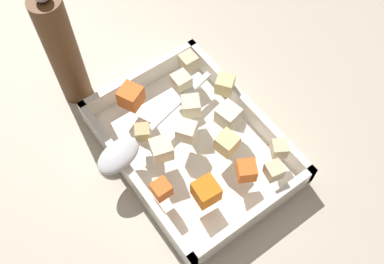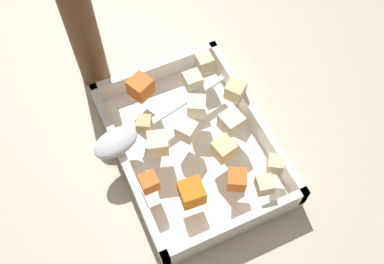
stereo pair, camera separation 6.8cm
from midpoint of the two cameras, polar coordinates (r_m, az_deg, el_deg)
ground_plane at (r=0.74m, az=1.81°, el=-2.29°), size 4.00×4.00×0.00m
baking_dish at (r=0.72m, az=2.69°, el=-2.13°), size 0.32×0.23×0.05m
carrot_chunk_back_center at (r=0.63m, az=3.06°, el=-8.05°), size 0.04×0.04×0.03m
carrot_chunk_corner_se at (r=0.64m, az=-2.50°, el=-6.72°), size 0.02×0.02×0.02m
carrot_chunk_mid_left at (r=0.65m, az=8.76°, el=-6.30°), size 0.04×0.04×0.03m
carrot_chunk_near_left at (r=0.72m, az=-3.94°, el=5.53°), size 0.04×0.04×0.03m
potato_chunk_far_left at (r=0.72m, az=8.24°, el=5.06°), size 0.04×0.04×0.03m
potato_chunk_near_spoon at (r=0.70m, az=3.35°, el=3.09°), size 0.04×0.04×0.03m
potato_chunk_center at (r=0.75m, az=4.21°, el=8.72°), size 0.03×0.03×0.03m
potato_chunk_heap_top at (r=0.66m, az=-1.48°, el=-1.74°), size 0.04×0.04×0.03m
potato_chunk_corner_sw at (r=0.65m, az=12.26°, el=-6.91°), size 0.03×0.03×0.02m
potato_chunk_heap_side at (r=0.69m, az=-3.39°, el=0.81°), size 0.03×0.03×0.02m
potato_chunk_corner_ne at (r=0.67m, az=13.48°, el=-4.25°), size 0.03×0.03×0.02m
potato_chunk_far_right at (r=0.73m, az=2.77°, el=6.35°), size 0.03×0.03×0.03m
potato_chunk_rim_edge at (r=0.66m, az=6.98°, el=-2.44°), size 0.03×0.03×0.03m
parsnip_chunk_corner_nw at (r=0.69m, az=7.86°, el=1.04°), size 0.04×0.04×0.03m
parsnip_chunk_front_center at (r=0.68m, az=1.89°, el=-0.12°), size 0.04×0.04×0.03m
serving_spoon at (r=0.68m, az=-5.94°, el=-0.95°), size 0.08×0.25×0.02m
pepper_mill at (r=0.75m, az=-11.18°, el=12.13°), size 0.05×0.05×0.24m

